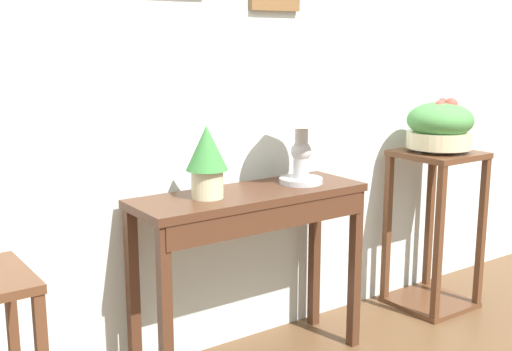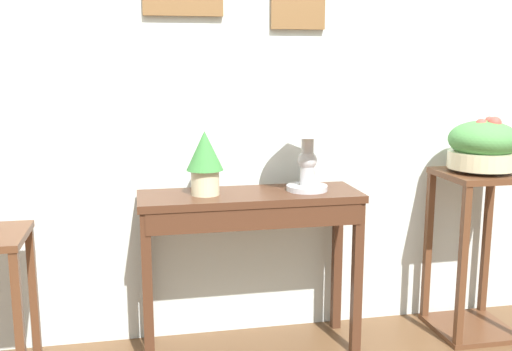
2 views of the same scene
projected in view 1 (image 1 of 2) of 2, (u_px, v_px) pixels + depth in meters
name	position (u px, v px, depth m)	size (l,w,h in m)	color
back_wall_with_art	(192.00, 48.00, 2.79)	(9.00, 0.13, 2.80)	silver
console_table	(253.00, 223.00, 2.78)	(1.05, 0.36, 0.80)	#472819
table_lamp	(302.00, 112.00, 2.86)	(0.29, 0.29, 0.46)	#B7B7BC
potted_plant_on_console	(207.00, 158.00, 2.61)	(0.17, 0.17, 0.30)	beige
pedestal_stand_right	(434.00, 230.00, 3.48)	(0.40, 0.40, 0.86)	#56331E
planter_bowl_wide_right	(440.00, 126.00, 3.37)	(0.34, 0.34, 0.28)	beige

